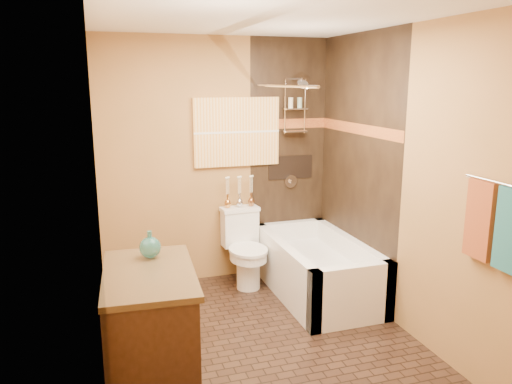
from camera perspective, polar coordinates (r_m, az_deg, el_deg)
name	(u,v)px	position (r m, az deg, el deg)	size (l,w,h in m)	color
floor	(265,344)	(4.19, 1.04, -16.93)	(3.00, 3.00, 0.00)	black
wall_left	(98,204)	(3.53, -17.60, -1.33)	(0.02, 3.00, 2.50)	#A5713F
wall_right	(403,182)	(4.27, 16.50, 1.10)	(0.02, 3.00, 2.50)	#A5713F
wall_back	(218,162)	(5.15, -4.40, 3.48)	(2.40, 0.02, 2.50)	#A5713F
wall_front	(371,259)	(2.42, 12.98, -7.42)	(2.40, 0.02, 2.50)	#A5713F
ceiling	(266,16)	(3.67, 1.20, 19.42)	(3.00, 3.00, 0.00)	silver
alcove_tile_back	(288,158)	(5.37, 3.70, 3.88)	(0.85, 0.01, 2.50)	black
alcove_tile_right	(357,167)	(4.89, 11.43, 2.78)	(0.01, 1.50, 2.50)	black
mosaic_band_back	(289,124)	(5.32, 3.80, 7.80)	(0.85, 0.01, 0.10)	maroon
mosaic_band_right	(357,129)	(4.84, 11.52, 7.10)	(0.01, 1.50, 0.10)	maroon
alcove_niche	(290,167)	(5.39, 3.96, 2.83)	(0.50, 0.01, 0.25)	black
shower_fixtures	(295,120)	(5.23, 4.47, 8.22)	(0.24, 0.33, 1.16)	silver
curtain_rod	(281,86)	(4.48, 2.86, 12.03)	(0.03, 0.03, 1.55)	silver
towel_bar	(498,183)	(3.41, 25.97, 0.92)	(0.02, 0.02, 0.55)	silver
towel_teal	(511,231)	(3.39, 27.17, -3.99)	(0.05, 0.22, 0.52)	#1D5B61
towel_rust	(480,220)	(3.56, 24.24, -2.91)	(0.05, 0.22, 0.52)	brown
sunset_painting	(237,132)	(5.13, -2.21, 6.86)	(0.90, 0.04, 0.70)	gold
vanity_mirror	(98,176)	(3.18, -17.59, 1.76)	(0.01, 1.00, 0.90)	white
bathtub	(317,273)	(5.00, 6.98, -9.14)	(0.80, 1.50, 0.55)	white
toilet	(245,247)	(5.14, -1.30, -6.36)	(0.41, 0.59, 0.78)	white
vanity	(150,331)	(3.54, -11.98, -15.23)	(0.65, 1.00, 0.85)	black
teal_bottle	(150,245)	(3.58, -12.03, -5.89)	(0.15, 0.15, 0.24)	#21655B
bud_vases	(240,191)	(5.15, -1.89, 0.13)	(0.32, 0.07, 0.32)	#CB883F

